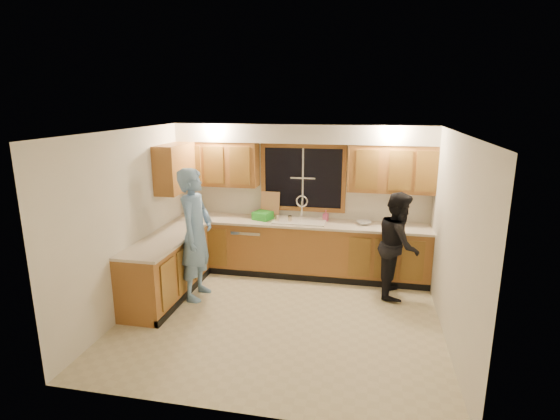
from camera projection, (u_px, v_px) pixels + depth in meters
The scene contains 26 objects.
floor at pixel (281, 318), 5.92m from camera, with size 4.20×4.20×0.00m, color beige.
ceiling at pixel (281, 131), 5.31m from camera, with size 4.20×4.20×0.00m, color white.
wall_back at pixel (303, 198), 7.42m from camera, with size 4.20×4.20×0.00m, color white.
wall_left at pixel (132, 221), 6.02m from camera, with size 3.80×3.80×0.00m, color white.
wall_right at pixel (453, 240), 5.21m from camera, with size 3.80×3.80×0.00m, color white.
base_cabinets_back at pixel (299, 249), 7.33m from camera, with size 4.20×0.60×0.88m, color #A3682F.
base_cabinets_left at pixel (167, 268), 6.49m from camera, with size 0.60×1.90×0.88m, color #A3682F.
countertop_back at pixel (300, 223), 7.20m from camera, with size 4.20×0.63×0.04m, color beige.
countertop_left at pixel (166, 239), 6.37m from camera, with size 0.63×1.90×0.04m, color beige.
upper_cabinets_left at pixel (219, 164), 7.39m from camera, with size 1.35×0.33×0.75m, color #A3682F.
upper_cabinets_right at pixel (391, 169), 6.84m from camera, with size 1.35×0.33×0.75m, color #A3682F.
upper_cabinets_return at pixel (175, 168), 6.91m from camera, with size 0.33×0.90×0.75m, color #A3682F.
soffit at pixel (302, 134), 6.98m from camera, with size 4.20×0.35×0.30m, color silver.
window_frame at pixel (303, 178), 7.32m from camera, with size 1.44×0.03×1.14m.
sink at pixel (300, 225), 7.23m from camera, with size 0.86×0.52×0.57m.
dishwasher at pixel (250, 248), 7.49m from camera, with size 0.60×0.56×0.82m, color silver.
stove at pixel (148, 283), 5.94m from camera, with size 0.58×0.75×0.90m, color silver.
man at pixel (196, 234), 6.35m from camera, with size 0.71×0.47×1.94m, color #6D9ACF.
woman at pixel (398, 245), 6.46m from camera, with size 0.77×0.60×1.58m, color black.
knife_block at pixel (199, 207), 7.71m from camera, with size 0.13×0.10×0.23m, color olive.
cutting_board at pixel (270, 204), 7.47m from camera, with size 0.33×0.02×0.43m, color tan.
dish_crate at pixel (263, 215), 7.34m from camera, with size 0.28×0.26×0.13m, color green.
soap_bottle at pixel (326, 215), 7.24m from camera, with size 0.08×0.08×0.18m, color #DB5385.
bowl at pixel (364, 223), 7.03m from camera, with size 0.23×0.23×0.06m, color silver.
can_left at pixel (277, 218), 7.16m from camera, with size 0.07×0.07×0.13m, color beige.
can_right at pixel (290, 219), 7.14m from camera, with size 0.06×0.06×0.12m, color beige.
Camera 1 is at (1.06, -5.27, 2.86)m, focal length 28.00 mm.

